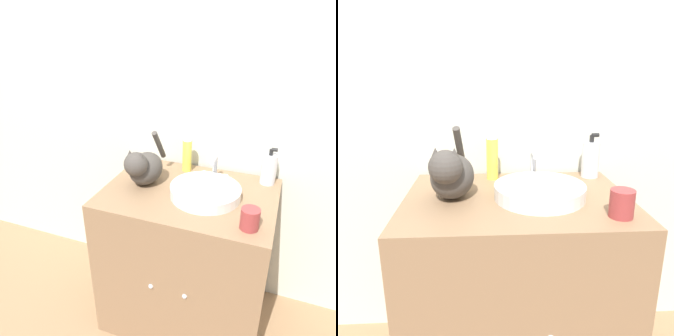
% 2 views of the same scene
% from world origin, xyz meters
% --- Properties ---
extents(wall_back, '(6.00, 0.05, 2.50)m').
position_xyz_m(wall_back, '(0.00, 0.64, 1.25)').
color(wall_back, silver).
rests_on(wall_back, ground_plane).
extents(vanity_cabinet, '(0.83, 0.61, 0.81)m').
position_xyz_m(vanity_cabinet, '(0.00, 0.30, 0.41)').
color(vanity_cabinet, '#8C6B4C').
rests_on(vanity_cabinet, ground_plane).
extents(sink_basin, '(0.33, 0.33, 0.05)m').
position_xyz_m(sink_basin, '(0.08, 0.28, 0.84)').
color(sink_basin, white).
rests_on(sink_basin, vanity_cabinet).
extents(faucet, '(0.14, 0.09, 0.14)m').
position_xyz_m(faucet, '(0.08, 0.46, 0.87)').
color(faucet, silver).
rests_on(faucet, vanity_cabinet).
extents(cat, '(0.18, 0.34, 0.25)m').
position_xyz_m(cat, '(-0.24, 0.29, 0.91)').
color(cat, '#47423D').
rests_on(cat, vanity_cabinet).
extents(soap_bottle, '(0.08, 0.08, 0.20)m').
position_xyz_m(soap_bottle, '(0.34, 0.53, 0.89)').
color(soap_bottle, silver).
rests_on(soap_bottle, vanity_cabinet).
extents(spray_bottle, '(0.05, 0.05, 0.21)m').
position_xyz_m(spray_bottle, '(-0.09, 0.52, 0.92)').
color(spray_bottle, '#EADB4C').
rests_on(spray_bottle, vanity_cabinet).
extents(cup, '(0.08, 0.08, 0.09)m').
position_xyz_m(cup, '(0.31, 0.10, 0.86)').
color(cup, '#9E3838').
rests_on(cup, vanity_cabinet).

